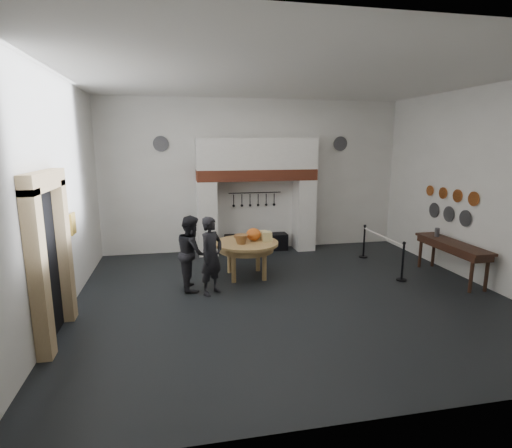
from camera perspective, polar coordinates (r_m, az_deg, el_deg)
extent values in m
cube|color=black|center=(8.79, 4.93, -10.10)|extent=(9.00, 8.00, 0.02)
cube|color=silver|center=(8.26, 5.51, 20.29)|extent=(9.00, 8.00, 0.02)
cube|color=silver|center=(12.10, -0.23, 6.89)|extent=(9.00, 0.02, 4.50)
cube|color=silver|center=(4.59, 19.56, -1.58)|extent=(9.00, 0.02, 4.50)
cube|color=silver|center=(8.18, -26.69, 3.38)|extent=(0.02, 8.00, 4.50)
cube|color=silver|center=(10.44, 29.69, 4.63)|extent=(0.02, 8.00, 4.50)
cube|color=silver|center=(11.71, -6.99, 0.84)|extent=(0.55, 0.70, 2.15)
cube|color=silver|center=(12.29, 6.85, 1.35)|extent=(0.55, 0.70, 2.15)
cube|color=#9E442B|center=(11.75, 0.10, 7.05)|extent=(3.50, 0.72, 0.32)
cube|color=silver|center=(11.72, 0.10, 10.02)|extent=(3.50, 0.70, 0.90)
cube|color=black|center=(12.16, 0.03, -2.65)|extent=(1.90, 0.45, 0.50)
cylinder|color=black|center=(12.07, -0.16, 4.50)|extent=(1.60, 0.02, 0.02)
cube|color=black|center=(7.42, -27.73, -5.36)|extent=(0.04, 1.10, 2.50)
cube|color=tan|center=(6.74, -28.66, -6.63)|extent=(0.22, 0.30, 2.60)
cube|color=tan|center=(8.04, -25.79, -3.58)|extent=(0.22, 0.30, 2.60)
cube|color=tan|center=(7.15, -28.09, 5.48)|extent=(0.22, 1.70, 0.30)
cube|color=gold|center=(9.03, -24.72, 0.04)|extent=(0.05, 0.34, 0.44)
cylinder|color=tan|center=(9.69, -1.40, -2.77)|extent=(1.88, 1.88, 0.07)
ellipsoid|color=#D54A1E|center=(9.77, -0.35, -1.49)|extent=(0.36, 0.36, 0.31)
cube|color=#D1C17C|center=(9.70, 1.56, -1.81)|extent=(0.22, 0.22, 0.24)
cube|color=#DECC84|center=(9.98, 1.06, -1.53)|extent=(0.18, 0.18, 0.20)
cone|color=brown|center=(9.48, -2.13, -2.19)|extent=(0.39, 0.39, 0.22)
ellipsoid|color=#A7683B|center=(9.98, -2.32, -1.75)|extent=(0.31, 0.18, 0.13)
imported|color=black|center=(8.65, -6.40, -4.54)|extent=(0.73, 0.72, 1.70)
imported|color=black|center=(9.01, -9.17, -4.05)|extent=(0.69, 0.86, 1.67)
cube|color=#331B12|center=(10.64, 26.26, -2.51)|extent=(0.55, 2.20, 0.06)
cylinder|color=#515156|center=(11.08, 24.45, -1.09)|extent=(0.12, 0.12, 0.22)
cylinder|color=#C6662D|center=(10.60, 28.66, 3.17)|extent=(0.03, 0.34, 0.34)
cylinder|color=#C6662D|center=(11.02, 26.84, 3.61)|extent=(0.03, 0.32, 0.32)
cylinder|color=#C6662D|center=(11.46, 25.16, 4.02)|extent=(0.03, 0.30, 0.30)
cylinder|color=#C6662D|center=(11.90, 23.60, 4.39)|extent=(0.03, 0.28, 0.28)
cylinder|color=#4C4C51|center=(10.82, 27.73, 0.72)|extent=(0.03, 0.40, 0.40)
cylinder|color=#4C4C51|center=(11.29, 25.84, 1.29)|extent=(0.03, 0.40, 0.40)
cylinder|color=#4C4C51|center=(11.76, 24.09, 1.81)|extent=(0.03, 0.40, 0.40)
cylinder|color=#4C4C51|center=(11.79, -13.43, 11.08)|extent=(0.44, 0.03, 0.44)
cylinder|color=#4C4C51|center=(12.82, 11.96, 11.16)|extent=(0.44, 0.03, 0.44)
cylinder|color=black|center=(10.12, 20.22, -5.16)|extent=(0.05, 0.05, 0.90)
cylinder|color=black|center=(11.80, 15.18, -2.51)|extent=(0.05, 0.05, 0.90)
cylinder|color=white|center=(10.85, 17.63, -1.70)|extent=(0.04, 2.00, 0.04)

